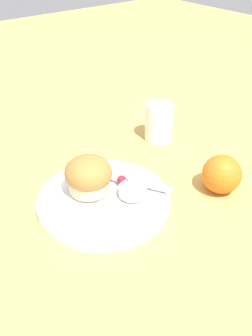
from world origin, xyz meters
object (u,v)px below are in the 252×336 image
(butter_knife, at_px, (132,181))
(juice_glass, at_px, (159,122))
(orange_fruit, at_px, (222,174))
(muffin, at_px, (89,175))

(butter_knife, xyz_separation_m, juice_glass, (-0.12, 0.18, 0.02))
(butter_knife, height_order, orange_fruit, orange_fruit)
(butter_knife, bearing_deg, juice_glass, 92.77)
(orange_fruit, bearing_deg, muffin, -123.04)
(butter_knife, height_order, juice_glass, juice_glass)
(muffin, height_order, orange_fruit, muffin)
(orange_fruit, relative_size, juice_glass, 0.86)
(muffin, bearing_deg, juice_glass, 108.83)
(muffin, distance_m, juice_glass, 0.27)
(orange_fruit, bearing_deg, juice_glass, 168.76)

